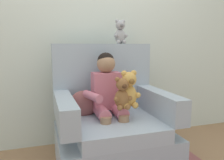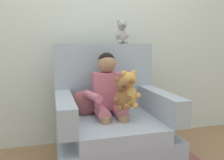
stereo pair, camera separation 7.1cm
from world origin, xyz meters
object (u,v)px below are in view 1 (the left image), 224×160
Objects in this scene: plush_honey at (129,90)px; plush_brown at (122,94)px; seated_child at (108,93)px; throw_pillow at (83,104)px; armchair at (112,128)px; plush_grey_on_backrest at (120,33)px.

plush_honey is 1.18× the size of plush_brown.
seated_child reaches higher than throw_pillow.
armchair reaches higher than seated_child.
plush_brown is at bearing -44.35° from throw_pillow.
plush_grey_on_backrest is (0.22, 0.29, 0.56)m from seated_child.
seated_child is at bearing -23.88° from throw_pillow.
armchair is 4.55× the size of plush_grey_on_backrest.
throw_pillow is at bearing 131.22° from plush_brown.
seated_child is (-0.03, 0.01, 0.33)m from armchair.
throw_pillow is (-0.35, 0.25, -0.16)m from plush_honey.
plush_grey_on_backrest is at bearing 68.21° from plush_brown.
plush_honey is 1.25× the size of throw_pillow.
plush_honey is at bearing -51.88° from armchair.
armchair is at bearing 123.59° from plush_honey.
seated_child is 0.21m from plush_honey.
plush_brown is 0.42m from throw_pillow.
throw_pillow is (-0.24, 0.11, 0.22)m from armchair.
plush_brown is (0.07, -0.18, 0.03)m from seated_child.
armchair is 0.34m from throw_pillow.
plush_grey_on_backrest reaches higher than plush_brown.
seated_child is 0.67m from plush_grey_on_backrest.
armchair is at bearing -24.01° from throw_pillow.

